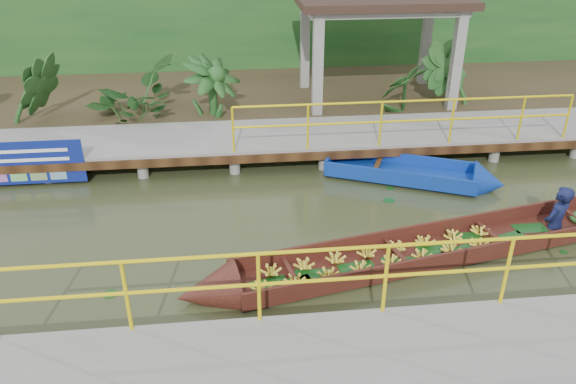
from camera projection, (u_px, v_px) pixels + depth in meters
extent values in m
plane|color=#2D351A|center=(294.00, 234.00, 10.21)|extent=(80.00, 80.00, 0.00)
cube|color=#352B1A|center=(264.00, 95.00, 16.72)|extent=(30.00, 8.00, 0.45)
cube|color=slate|center=(276.00, 137.00, 13.07)|extent=(16.00, 2.00, 0.15)
cube|color=black|center=(280.00, 157.00, 12.22)|extent=(16.00, 0.12, 0.18)
cylinder|color=yellow|center=(408.00, 101.00, 12.00)|extent=(7.50, 0.05, 0.05)
cylinder|color=yellow|center=(406.00, 121.00, 12.20)|extent=(7.50, 0.05, 0.05)
cylinder|color=yellow|center=(405.00, 123.00, 12.23)|extent=(0.05, 0.05, 1.00)
cylinder|color=slate|center=(22.00, 145.00, 13.32)|extent=(0.24, 0.24, 0.55)
cylinder|color=slate|center=(95.00, 170.00, 12.11)|extent=(0.24, 0.24, 0.55)
cylinder|color=slate|center=(108.00, 142.00, 13.52)|extent=(0.24, 0.24, 0.55)
cylinder|color=slate|center=(189.00, 166.00, 12.30)|extent=(0.24, 0.24, 0.55)
cylinder|color=slate|center=(192.00, 138.00, 13.71)|extent=(0.24, 0.24, 0.55)
cylinder|color=slate|center=(280.00, 162.00, 12.49)|extent=(0.24, 0.24, 0.55)
cylinder|color=slate|center=(273.00, 135.00, 13.90)|extent=(0.24, 0.24, 0.55)
cylinder|color=slate|center=(368.00, 158.00, 12.68)|extent=(0.24, 0.24, 0.55)
cylinder|color=slate|center=(353.00, 132.00, 14.09)|extent=(0.24, 0.24, 0.55)
cylinder|color=slate|center=(453.00, 154.00, 12.87)|extent=(0.24, 0.24, 0.55)
cylinder|color=slate|center=(430.00, 129.00, 14.28)|extent=(0.24, 0.24, 0.55)
cylinder|color=slate|center=(536.00, 150.00, 13.07)|extent=(0.24, 0.24, 0.55)
cylinder|color=slate|center=(505.00, 126.00, 14.48)|extent=(0.24, 0.24, 0.55)
cylinder|color=slate|center=(280.00, 162.00, 12.49)|extent=(0.24, 0.24, 0.55)
cylinder|color=yellow|center=(405.00, 245.00, 6.86)|extent=(10.00, 0.05, 0.05)
cylinder|color=yellow|center=(401.00, 275.00, 7.06)|extent=(10.00, 0.05, 0.05)
cylinder|color=yellow|center=(401.00, 278.00, 7.09)|extent=(0.05, 0.05, 1.00)
cube|color=slate|center=(318.00, 70.00, 14.08)|extent=(0.25, 0.25, 2.80)
cube|color=slate|center=(456.00, 66.00, 14.43)|extent=(0.25, 0.25, 2.80)
cube|color=slate|center=(305.00, 48.00, 16.20)|extent=(0.25, 0.25, 2.80)
cube|color=slate|center=(426.00, 45.00, 16.54)|extent=(0.25, 0.25, 2.80)
cube|color=slate|center=(380.00, 7.00, 14.71)|extent=(4.00, 2.60, 0.12)
cube|color=#15431A|center=(258.00, 18.00, 18.10)|extent=(30.00, 0.80, 4.00)
cube|color=#34130E|center=(444.00, 250.00, 9.64)|extent=(7.43, 2.44, 0.06)
cube|color=#34130E|center=(431.00, 230.00, 9.97)|extent=(7.25, 1.59, 0.31)
cube|color=#34130E|center=(461.00, 258.00, 9.19)|extent=(7.25, 1.59, 0.31)
cone|color=#34130E|center=(207.00, 293.00, 8.46)|extent=(1.09, 1.06, 0.89)
imported|color=#0E1435|center=(565.00, 187.00, 9.89)|extent=(0.71, 0.63, 1.63)
cube|color=navy|center=(401.00, 174.00, 12.17)|extent=(3.28, 2.16, 0.11)
cube|color=navy|center=(405.00, 161.00, 12.51)|extent=(2.92, 1.35, 0.32)
cube|color=navy|center=(399.00, 178.00, 11.71)|extent=(2.92, 1.35, 0.32)
cube|color=navy|center=(331.00, 160.00, 12.54)|extent=(0.45, 0.89, 0.32)
cone|color=navy|center=(488.00, 183.00, 11.65)|extent=(0.94, 1.07, 0.89)
cube|color=black|center=(378.00, 164.00, 12.23)|extent=(0.48, 0.91, 0.05)
cube|color=navy|center=(8.00, 164.00, 11.60)|extent=(3.06, 0.03, 0.96)
cube|color=white|center=(5.00, 152.00, 11.46)|extent=(2.49, 0.01, 0.07)
cube|color=white|center=(7.00, 161.00, 11.55)|extent=(2.49, 0.01, 0.07)
imported|color=#15431A|center=(25.00, 89.00, 13.72)|extent=(1.33, 1.33, 1.66)
imported|color=#15431A|center=(130.00, 86.00, 13.96)|extent=(1.33, 1.33, 1.66)
imported|color=#15431A|center=(210.00, 84.00, 14.15)|extent=(1.33, 1.33, 1.66)
imported|color=#15431A|center=(403.00, 78.00, 14.63)|extent=(1.33, 1.33, 1.66)
imported|color=#15431A|center=(459.00, 76.00, 14.77)|extent=(1.33, 1.33, 1.66)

